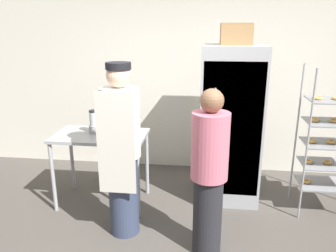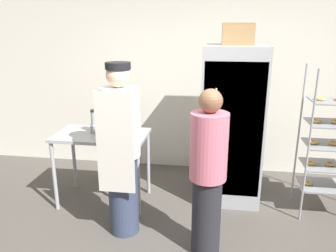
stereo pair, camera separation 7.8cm
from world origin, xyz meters
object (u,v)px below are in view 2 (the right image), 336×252
(blender_pitcher, at_px, (96,123))
(person_customer, at_px, (208,174))
(person_baker, at_px, (121,149))
(donut_box, at_px, (128,130))
(cardboard_storage_box, at_px, (238,34))
(baking_rack, at_px, (333,144))
(refrigerator, at_px, (231,125))

(blender_pitcher, relative_size, person_customer, 0.17)
(person_baker, bearing_deg, donut_box, 98.80)
(cardboard_storage_box, bearing_deg, blender_pitcher, -167.41)
(person_customer, bearing_deg, blender_pitcher, 148.65)
(blender_pitcher, height_order, cardboard_storage_box, cardboard_storage_box)
(baking_rack, bearing_deg, donut_box, -177.77)
(blender_pitcher, relative_size, person_baker, 0.16)
(baking_rack, height_order, cardboard_storage_box, cardboard_storage_box)
(refrigerator, distance_m, donut_box, 1.24)
(refrigerator, relative_size, baking_rack, 1.12)
(donut_box, xyz_separation_m, person_customer, (0.96, -0.83, -0.12))
(baking_rack, distance_m, donut_box, 2.32)
(baking_rack, distance_m, person_customer, 1.64)
(blender_pitcher, bearing_deg, donut_box, 1.65)
(person_baker, xyz_separation_m, person_customer, (0.86, -0.21, -0.11))
(blender_pitcher, distance_m, person_customer, 1.59)
(blender_pitcher, bearing_deg, person_baker, -51.57)
(refrigerator, height_order, blender_pitcher, refrigerator)
(refrigerator, distance_m, baking_rack, 1.14)
(cardboard_storage_box, bearing_deg, person_baker, -138.95)
(baking_rack, height_order, person_baker, person_baker)
(donut_box, height_order, person_customer, person_customer)
(cardboard_storage_box, height_order, person_baker, cardboard_storage_box)
(person_baker, bearing_deg, blender_pitcher, 128.43)
(refrigerator, bearing_deg, cardboard_storage_box, 56.09)
(baking_rack, relative_size, person_baker, 0.95)
(refrigerator, relative_size, donut_box, 7.39)
(refrigerator, bearing_deg, blender_pitcher, -168.10)
(cardboard_storage_box, height_order, person_customer, cardboard_storage_box)
(cardboard_storage_box, relative_size, person_baker, 0.20)
(donut_box, height_order, person_baker, person_baker)
(blender_pitcher, xyz_separation_m, person_baker, (0.49, -0.62, -0.08))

